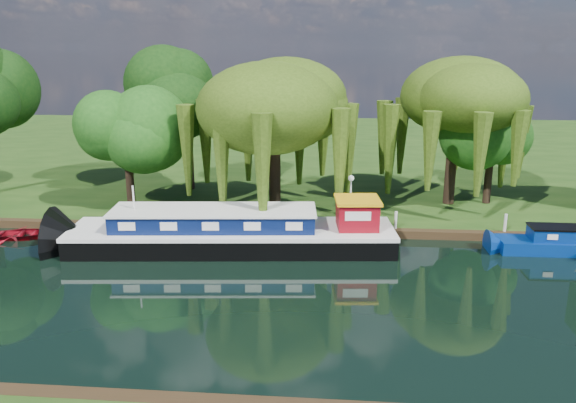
{
  "coord_description": "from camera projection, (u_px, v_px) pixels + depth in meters",
  "views": [
    {
      "loc": [
        -0.49,
        -22.12,
        10.3
      ],
      "look_at": [
        -2.8,
        5.08,
        2.8
      ],
      "focal_mm": 35.0,
      "sensor_mm": 36.0,
      "label": 1
    }
  ],
  "objects": [
    {
      "name": "ground",
      "position": [
        343.0,
        297.0,
        23.94
      ],
      "size": [
        120.0,
        120.0,
        0.0
      ],
      "primitive_type": "plane",
      "color": "black"
    },
    {
      "name": "far_bank",
      "position": [
        340.0,
        151.0,
        56.55
      ],
      "size": [
        120.0,
        52.0,
        0.45
      ],
      "primitive_type": "cube",
      "color": "#18380F",
      "rests_on": "ground"
    },
    {
      "name": "dutch_barge",
      "position": [
        235.0,
        233.0,
        29.54
      ],
      "size": [
        17.24,
        5.29,
        3.58
      ],
      "rotation": [
        0.0,
        0.0,
        0.09
      ],
      "color": "black",
      "rests_on": "ground"
    },
    {
      "name": "red_dinghy",
      "position": [
        24.0,
        238.0,
        31.47
      ],
      "size": [
        3.56,
        2.86,
        0.65
      ],
      "primitive_type": "imported",
      "rotation": [
        0.0,
        0.0,
        1.78
      ],
      "color": "maroon",
      "rests_on": "ground"
    },
    {
      "name": "willow_left",
      "position": [
        274.0,
        108.0,
        32.88
      ],
      "size": [
        7.37,
        7.37,
        8.83
      ],
      "color": "black",
      "rests_on": "far_bank"
    },
    {
      "name": "willow_right",
      "position": [
        455.0,
        108.0,
        35.2
      ],
      "size": [
        6.95,
        6.95,
        8.47
      ],
      "color": "black",
      "rests_on": "far_bank"
    },
    {
      "name": "tree_far_left",
      "position": [
        126.0,
        129.0,
        34.05
      ],
      "size": [
        4.58,
        4.58,
        7.38
      ],
      "color": "black",
      "rests_on": "far_bank"
    },
    {
      "name": "tree_far_mid",
      "position": [
        186.0,
        100.0,
        38.97
      ],
      "size": [
        5.59,
        5.59,
        9.16
      ],
      "color": "black",
      "rests_on": "far_bank"
    },
    {
      "name": "tree_far_right",
      "position": [
        493.0,
        130.0,
        35.63
      ],
      "size": [
        4.24,
        4.24,
        6.93
      ],
      "color": "black",
      "rests_on": "far_bank"
    },
    {
      "name": "lamppost",
      "position": [
        351.0,
        185.0,
        33.35
      ],
      "size": [
        0.36,
        0.36,
        2.56
      ],
      "color": "silver",
      "rests_on": "far_bank"
    },
    {
      "name": "mooring_posts",
      "position": [
        333.0,
        218.0,
        31.8
      ],
      "size": [
        19.16,
        0.16,
        1.0
      ],
      "color": "silver",
      "rests_on": "far_bank"
    }
  ]
}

